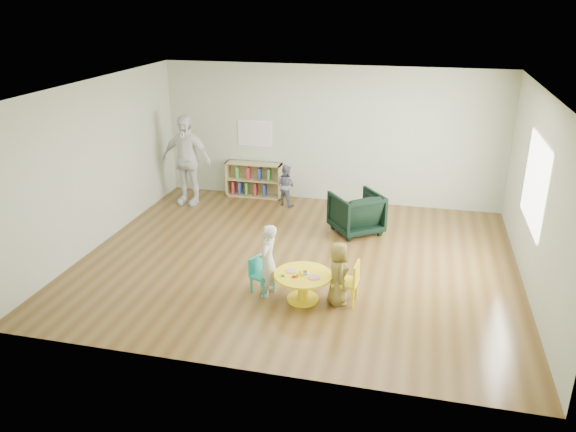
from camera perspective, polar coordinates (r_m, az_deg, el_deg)
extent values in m
plane|color=brown|center=(9.28, 1.01, -4.45)|extent=(7.00, 7.00, 0.00)
cube|color=silver|center=(8.44, 1.13, 12.57)|extent=(7.00, 6.00, 0.10)
cube|color=#AFBA9F|center=(11.60, 4.32, 8.20)|extent=(7.00, 0.10, 2.80)
cube|color=#AFBA9F|center=(6.07, -5.12, -4.63)|extent=(7.00, 0.10, 2.80)
cube|color=#AFBA9F|center=(10.07, -18.84, 5.03)|extent=(0.10, 6.00, 2.80)
cube|color=#AFBA9F|center=(8.74, 24.09, 1.84)|extent=(0.10, 6.00, 2.80)
cube|color=silver|center=(8.99, 23.77, 3.08)|extent=(0.02, 1.60, 1.30)
cylinder|color=yellow|center=(8.03, 1.53, -7.34)|extent=(0.15, 0.15, 0.38)
cylinder|color=yellow|center=(8.11, 1.51, -8.39)|extent=(0.46, 0.46, 0.04)
cylinder|color=yellow|center=(7.93, 1.54, -6.04)|extent=(0.83, 0.83, 0.04)
cylinder|color=#D1798D|center=(8.00, 0.32, -5.58)|extent=(0.15, 0.15, 0.02)
cylinder|color=#D1798D|center=(7.83, 2.62, -6.24)|extent=(0.17, 0.17, 0.02)
cylinder|color=yellow|center=(7.90, 1.39, -5.82)|extent=(0.10, 0.13, 0.04)
cylinder|color=#136B1E|center=(7.85, 0.97, -6.03)|extent=(0.04, 0.05, 0.02)
cylinder|color=#136B1E|center=(7.96, 1.80, -5.62)|extent=(0.04, 0.05, 0.02)
cube|color=red|center=(7.83, 0.55, -6.19)|extent=(0.05, 0.05, 0.02)
cube|color=#FF5815|center=(7.98, 1.74, -5.65)|extent=(0.06, 0.06, 0.02)
cube|color=blue|center=(7.91, 1.74, -5.90)|extent=(0.06, 0.07, 0.02)
cube|color=#136B1E|center=(7.86, -0.55, -6.08)|extent=(0.06, 0.06, 0.02)
cube|color=red|center=(7.83, 0.70, -6.20)|extent=(0.06, 0.06, 0.02)
cube|color=teal|center=(8.20, -2.62, -6.06)|extent=(0.38, 0.38, 0.04)
cube|color=teal|center=(8.20, -3.31, -4.92)|extent=(0.14, 0.28, 0.25)
cylinder|color=teal|center=(8.41, -2.70, -6.43)|extent=(0.03, 0.03, 0.25)
cylinder|color=teal|center=(8.26, -3.74, -7.02)|extent=(0.03, 0.03, 0.25)
cylinder|color=teal|center=(8.28, -1.46, -6.89)|extent=(0.03, 0.03, 0.25)
cylinder|color=teal|center=(8.12, -2.50, -7.50)|extent=(0.03, 0.03, 0.25)
cube|color=yellow|center=(7.97, 5.88, -6.70)|extent=(0.36, 0.36, 0.04)
cube|color=yellow|center=(7.87, 6.96, -5.76)|extent=(0.06, 0.34, 0.29)
cylinder|color=yellow|center=(7.91, 6.57, -8.33)|extent=(0.04, 0.04, 0.29)
cylinder|color=yellow|center=(8.14, 6.97, -7.43)|extent=(0.04, 0.04, 0.29)
cylinder|color=yellow|center=(7.96, 4.67, -8.06)|extent=(0.04, 0.04, 0.29)
cylinder|color=yellow|center=(8.19, 5.12, -7.17)|extent=(0.04, 0.04, 0.29)
cube|color=tan|center=(12.24, -6.11, 3.88)|extent=(0.03, 0.30, 0.75)
cube|color=tan|center=(11.91, -0.78, 3.50)|extent=(0.03, 0.30, 0.75)
cube|color=tan|center=(12.18, -3.44, 2.08)|extent=(1.20, 0.30, 0.03)
cube|color=tan|center=(11.96, -3.52, 5.34)|extent=(1.20, 0.30, 0.03)
cube|color=tan|center=(12.07, -3.48, 3.70)|extent=(1.14, 0.28, 0.03)
cube|color=tan|center=(12.19, -3.29, 3.89)|extent=(1.20, 0.02, 0.75)
cube|color=#CD363D|center=(12.24, -5.51, 2.94)|extent=(0.04, 0.18, 0.26)
cube|color=#314FAC|center=(12.20, -4.84, 2.89)|extent=(0.04, 0.18, 0.26)
cube|color=#54AA4E|center=(12.15, -4.16, 2.84)|extent=(0.04, 0.18, 0.26)
cube|color=#CD363D|center=(12.09, -3.26, 2.77)|extent=(0.04, 0.18, 0.26)
cube|color=#314FAC|center=(12.04, -2.35, 2.70)|extent=(0.04, 0.18, 0.26)
cube|color=#54AA4E|center=(12.11, -5.11, 4.45)|extent=(0.04, 0.18, 0.26)
cube|color=#CD363D|center=(12.03, -3.98, 4.38)|extent=(0.04, 0.18, 0.26)
cube|color=#314FAC|center=(11.96, -2.83, 4.30)|extent=(0.04, 0.18, 0.26)
cube|color=#54AA4E|center=(11.91, -1.91, 4.24)|extent=(0.04, 0.18, 0.26)
cube|color=white|center=(11.95, -3.37, 8.37)|extent=(0.74, 0.01, 0.54)
cube|color=#FF3544|center=(11.94, -3.38, 8.37)|extent=(0.70, 0.00, 0.50)
imported|color=black|center=(10.27, 6.95, 0.34)|extent=(1.14, 1.15, 0.76)
imported|color=silver|center=(8.01, -2.05, -4.57)|extent=(0.29, 0.42, 1.09)
imported|color=gold|center=(7.86, 5.13, -5.86)|extent=(0.44, 0.53, 0.92)
imported|color=#161937|center=(11.53, -0.22, 3.16)|extent=(0.51, 0.46, 0.86)
imported|color=white|center=(11.67, -10.30, 5.62)|extent=(1.13, 0.56, 1.86)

